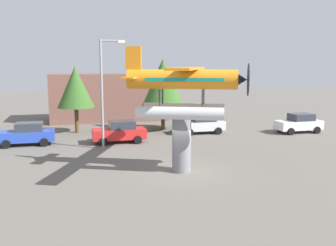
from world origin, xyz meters
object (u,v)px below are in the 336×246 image
Objects in this scene: car_distant_white at (299,123)px; streetlight_primary at (104,86)px; car_mid_red at (120,132)px; tree_east at (75,87)px; tree_center_back at (163,85)px; storefront_building at (109,97)px; car_near_blue at (27,134)px; car_far_silver at (201,124)px; floatplane_monument at (184,88)px; display_pedestal at (182,144)px.

streetlight_primary is at bearing 5.99° from car_distant_white.
tree_east is at bearing -59.37° from car_mid_red.
streetlight_primary is 1.18× the size of tree_center_back.
storefront_building reaches higher than car_distant_white.
car_near_blue is 1.00× the size of car_far_silver.
car_mid_red is at bearing -134.99° from tree_center_back.
streetlight_primary reaches higher than storefront_building.
storefront_building is at bearing 82.96° from streetlight_primary.
car_mid_red is (-2.49, 9.04, -4.00)m from floatplane_monument.
car_near_blue is (-9.56, 10.00, -4.00)m from floatplane_monument.
tree_east reaches higher than display_pedestal.
streetlight_primary is (-17.81, -1.87, 3.75)m from car_distant_white.
display_pedestal is 8.62m from streetlight_primary.
floatplane_monument is (0.12, -0.05, 3.27)m from display_pedestal.
floatplane_monument is 1.47× the size of tree_center_back.
car_distant_white is at bearing 5.99° from streetlight_primary.
tree_east reaches higher than car_far_silver.
floatplane_monument reaches higher than car_near_blue.
tree_east reaches higher than car_distant_white.
car_near_blue is at bearing -130.86° from tree_east.
streetlight_primary is (5.77, -2.76, 3.75)m from car_near_blue.
display_pedestal is at bearing -68.84° from tree_east.
car_mid_red is 7.10m from tree_east.
car_mid_red is 1.00× the size of car_distant_white.
storefront_building reaches higher than car_mid_red.
tree_center_back reaches higher than car_far_silver.
tree_center_back is (-2.90, 2.76, 3.37)m from car_far_silver.
display_pedestal is 12.27m from car_far_silver.
car_distant_white is at bearing 32.64° from display_pedestal.
streetlight_primary reaches higher than car_distant_white.
display_pedestal is 16.81m from car_distant_white.
display_pedestal is at bearing 32.64° from car_distant_white.
car_mid_red is at bearing 0.22° from car_distant_white.
streetlight_primary is at bearing 141.91° from floatplane_monument.
display_pedestal is 3.28m from floatplane_monument.
car_far_silver is (14.77, 1.09, 0.00)m from car_near_blue.
display_pedestal is 0.76× the size of car_near_blue.
car_near_blue is at bearing 154.49° from streetlight_primary.
tree_east is at bearing -130.86° from car_near_blue.
storefront_building is (-15.98, 12.95, 1.72)m from car_distant_white.
car_distant_white is 18.29m from streetlight_primary.
floatplane_monument is at bearing -99.49° from tree_center_back.
streetlight_primary is at bearing 154.49° from car_near_blue.
display_pedestal is 0.76× the size of car_far_silver.
floatplane_monument reaches higher than tree_east.
storefront_building is (0.53, 13.01, 1.72)m from car_mid_red.
floatplane_monument is 22.26m from storefront_building.
car_mid_red is 0.70× the size of tree_east.
tree_east is at bearing -15.19° from car_distant_white.
display_pedestal is at bearing 64.21° from car_far_silver.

